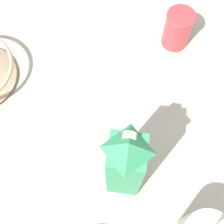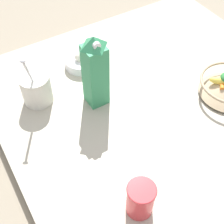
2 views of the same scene
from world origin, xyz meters
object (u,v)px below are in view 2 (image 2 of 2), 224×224
object	(u,v)px
milk_carton	(95,71)
garlic_bowl	(81,61)
yogurt_tub	(36,88)
drinking_cup	(140,199)

from	to	relation	value
milk_carton	garlic_bowl	xyz separation A→B (m)	(0.04, 0.20, -0.12)
yogurt_tub	drinking_cup	xyz separation A→B (m)	(0.08, -0.53, -0.00)
yogurt_tub	drinking_cup	distance (m)	0.54
yogurt_tub	drinking_cup	world-z (taller)	yogurt_tub
drinking_cup	garlic_bowl	world-z (taller)	drinking_cup
yogurt_tub	drinking_cup	size ratio (longest dim) A/B	2.10
drinking_cup	garlic_bowl	distance (m)	0.64
drinking_cup	yogurt_tub	bearing A→B (deg)	98.66
milk_carton	drinking_cup	xyz separation A→B (m)	(-0.10, -0.42, -0.08)
garlic_bowl	milk_carton	bearing A→B (deg)	-101.74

